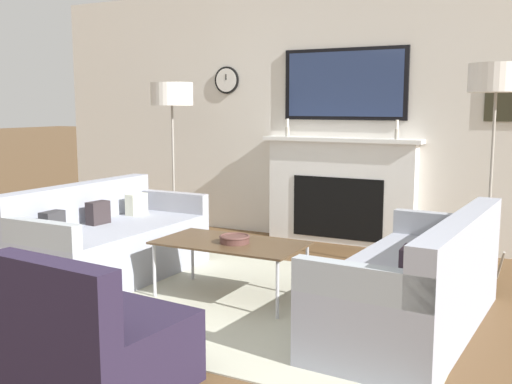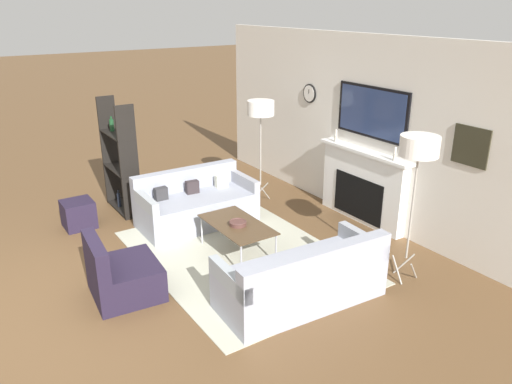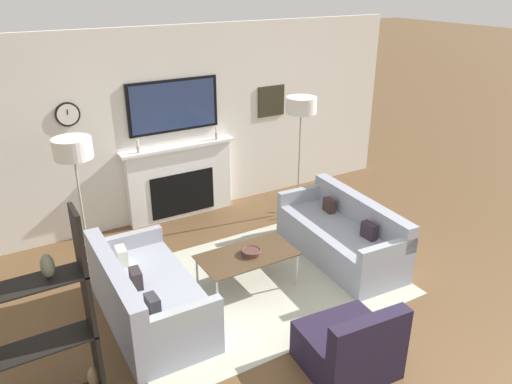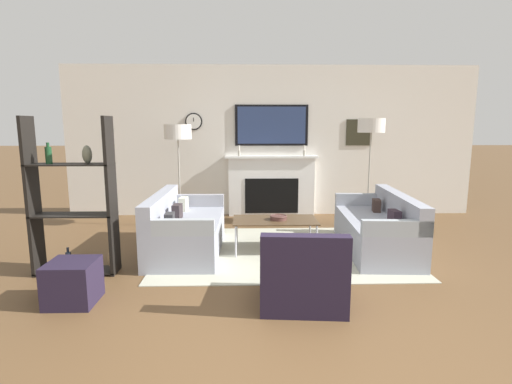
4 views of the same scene
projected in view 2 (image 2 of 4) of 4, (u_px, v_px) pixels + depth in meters
ground_plane at (47, 316)px, 5.25m from camera, size 60.00×60.00×0.00m
fireplace_wall at (371, 141)px, 7.19m from camera, size 7.42×0.28×2.70m
area_rug at (241, 256)px, 6.48m from camera, size 3.17×2.30×0.01m
couch_left at (196, 205)px, 7.38m from camera, size 0.87×1.69×0.77m
couch_right at (302, 280)px, 5.39m from camera, size 0.87×1.86×0.76m
armchair at (122, 276)px, 5.54m from camera, size 0.82×0.78×0.73m
coffee_table at (237, 226)px, 6.42m from camera, size 1.09×0.59×0.43m
decorative_bowl at (238, 223)px, 6.35m from camera, size 0.23×0.23×0.06m
floor_lamp_left at (261, 109)px, 7.84m from camera, size 0.43×0.43×1.66m
floor_lamp_right at (419, 148)px, 5.40m from camera, size 0.43×0.43×1.76m
shelf_unit at (121, 163)px, 7.67m from camera, size 0.89×0.28×1.74m
ottoman at (78, 214)px, 7.28m from camera, size 0.43×0.43×0.40m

